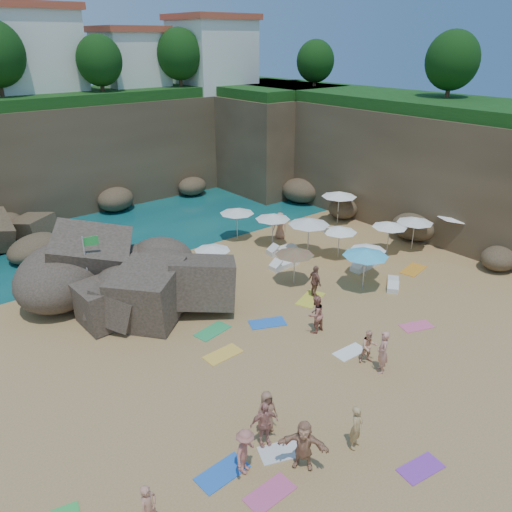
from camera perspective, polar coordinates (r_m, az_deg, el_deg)
ground at (r=24.16m, az=0.81°, el=-7.79°), size 120.00×120.00×0.00m
seawater at (r=49.30m, az=-22.31°, el=7.10°), size 120.00×120.00×0.00m
cliff_back at (r=44.38m, az=-18.58°, el=11.30°), size 44.00×8.00×8.00m
cliff_right at (r=40.98m, az=14.45°, el=10.83°), size 8.00×30.00×8.00m
cliff_corner at (r=47.64m, az=1.14°, el=13.27°), size 10.00×12.00×8.00m
clifftop_buildings at (r=44.64m, az=-19.05°, el=20.75°), size 28.48×9.48×7.00m
clifftop_trees at (r=39.66m, az=-12.91°, el=21.19°), size 35.60×23.82×4.40m
rock_outcrop at (r=26.29m, az=-14.45°, el=-5.81°), size 10.04×8.98×3.30m
flag_pole at (r=25.52m, az=-18.56°, el=-0.84°), size 0.78×0.19×4.00m
parasol_0 at (r=28.10m, az=-5.02°, el=0.93°), size 2.06×2.06×1.94m
parasol_1 at (r=33.45m, az=-2.19°, el=5.19°), size 2.32×2.32×2.19m
parasol_2 at (r=30.93m, az=6.08°, el=3.94°), size 2.57×2.57×2.43m
parasol_3 at (r=36.91m, az=9.50°, el=7.00°), size 2.55×2.55×2.41m
parasol_4 at (r=30.94m, az=9.55°, el=3.01°), size 2.14×2.14×2.03m
parasol_5 at (r=32.41m, az=1.92°, el=4.53°), size 2.28×2.28×2.16m
parasol_6 at (r=27.30m, az=4.44°, el=0.46°), size 2.16×2.16×2.05m
parasol_7 at (r=32.28m, az=15.04°, el=3.48°), size 2.20×2.20×2.08m
parasol_8 at (r=34.44m, az=22.16°, el=4.44°), size 2.63×2.63×2.48m
parasol_9 at (r=28.71m, az=12.69°, el=0.92°), size 2.06×2.06×1.94m
parasol_10 at (r=27.12m, az=12.43°, el=0.38°), size 2.46×2.46×2.33m
parasol_11 at (r=33.31m, az=17.73°, el=3.95°), size 2.30×2.30×2.17m
lounger_0 at (r=29.53m, az=-5.08°, el=-1.40°), size 1.77×0.67×0.27m
lounger_1 at (r=29.89m, az=3.24°, el=-0.98°), size 1.99×0.73×0.31m
lounger_2 at (r=29.89m, az=3.02°, el=-1.03°), size 1.75×0.66×0.27m
lounger_3 at (r=31.93m, az=3.03°, el=0.70°), size 2.11×0.92×0.32m
lounger_4 at (r=30.40m, az=12.34°, el=-1.08°), size 2.06×0.78×0.32m
lounger_5 at (r=28.55m, az=15.38°, el=-3.13°), size 1.80×1.53×0.28m
towel_0 at (r=17.20m, az=-3.87°, el=-23.50°), size 1.74×0.93×0.03m
towel_1 at (r=16.65m, az=1.61°, el=-25.50°), size 1.59×0.83×0.03m
towel_4 at (r=22.09m, az=-3.81°, el=-11.15°), size 1.70×0.89×0.03m
towel_5 at (r=17.83m, az=3.22°, el=-21.34°), size 1.85×1.39×0.03m
towel_6 at (r=18.08m, az=18.31°, el=-22.04°), size 1.59×0.97×0.03m
towel_8 at (r=24.23m, az=1.33°, el=-7.66°), size 1.94×1.50×0.03m
towel_9 at (r=25.17m, az=17.88°, el=-7.64°), size 1.71×1.26×0.03m
towel_10 at (r=30.96m, az=17.53°, el=-1.50°), size 2.03×1.30×0.03m
towel_11 at (r=23.70m, az=-4.99°, el=-8.53°), size 1.85×1.16×0.03m
towel_12 at (r=26.47m, az=6.25°, el=-4.88°), size 2.11×1.58×0.03m
towel_13 at (r=22.57m, az=10.68°, el=-10.72°), size 1.52×0.81×0.03m
person_stand_0 at (r=15.60m, az=-12.18°, el=-26.36°), size 0.67×0.57×1.57m
person_stand_1 at (r=23.30m, az=6.82°, el=-6.62°), size 0.93×0.74×1.84m
person_stand_2 at (r=28.24m, az=-9.51°, el=-1.45°), size 0.96×1.03×1.55m
person_stand_3 at (r=26.30m, az=6.78°, el=-2.93°), size 0.69×1.13×1.81m
person_stand_4 at (r=33.88m, az=2.76°, el=3.48°), size 0.90×1.03×1.85m
person_stand_5 at (r=27.24m, az=-10.81°, el=-2.10°), size 1.85×0.92×1.91m
person_stand_6 at (r=21.19m, az=14.27°, el=-10.59°), size 0.79×0.81×1.88m
person_lie_0 at (r=17.07m, az=-1.21°, el=-22.91°), size 1.66×1.91×0.43m
person_lie_1 at (r=17.89m, az=0.93°, el=-20.23°), size 1.47×1.92×0.41m
person_lie_2 at (r=18.39m, az=1.19°, el=-18.75°), size 1.12×1.70×0.42m
person_lie_3 at (r=17.26m, az=5.38°, el=-22.28°), size 2.37×2.35×0.47m
person_lie_4 at (r=18.12m, az=11.24°, el=-20.16°), size 1.08×1.72×0.39m
person_lie_5 at (r=21.97m, az=12.66°, el=-11.14°), size 1.36×1.65×0.56m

